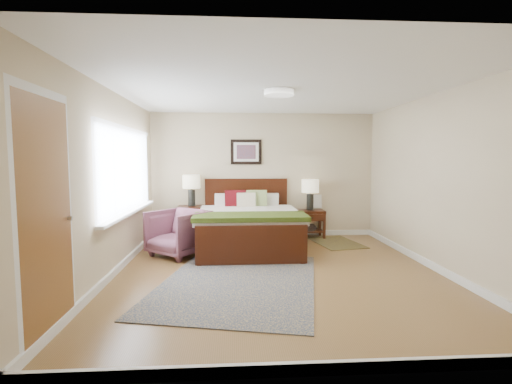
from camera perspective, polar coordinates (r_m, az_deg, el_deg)
floor at (r=5.30m, az=3.41°, el=-12.21°), size 5.00×5.00×0.00m
back_wall at (r=7.56m, az=1.13°, el=2.60°), size 4.50×0.04×2.50m
front_wall at (r=2.62m, az=10.27°, el=-2.03°), size 4.50×0.04×2.50m
left_wall at (r=5.29m, az=-21.50°, el=1.22°), size 0.04×5.00×2.50m
right_wall at (r=5.80m, az=26.14°, el=1.36°), size 0.04×5.00×2.50m
ceiling at (r=5.15m, az=3.55°, el=15.44°), size 4.50×5.00×0.02m
window at (r=5.94m, az=-18.98°, el=2.89°), size 0.11×2.72×1.32m
door at (r=3.68m, az=-29.48°, el=-3.39°), size 0.06×1.00×2.18m
ceil_fixture at (r=5.14m, az=3.55°, el=15.06°), size 0.44×0.44×0.08m
bed at (r=6.55m, az=-1.17°, el=-4.05°), size 1.78×2.16×1.16m
wall_art at (r=7.50m, az=-1.53°, el=6.17°), size 0.62×0.05×0.50m
nightstand_left at (r=7.39m, az=-9.86°, el=-3.14°), size 0.55×0.50×0.66m
nightstand_right at (r=7.54m, az=8.30°, el=-4.34°), size 0.56×0.42×0.56m
lamp_left at (r=7.35m, az=-9.90°, el=1.17°), size 0.34×0.34×0.61m
lamp_right at (r=7.48m, az=8.34°, el=0.49°), size 0.34×0.34×0.61m
armchair at (r=6.22m, az=-11.83°, el=-6.14°), size 1.14×1.15×0.75m
rug_persian at (r=4.89m, az=-2.66°, el=-13.63°), size 2.44×3.03×0.01m
rug_navy at (r=7.21m, az=12.24°, el=-7.62°), size 0.95×1.24×0.01m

